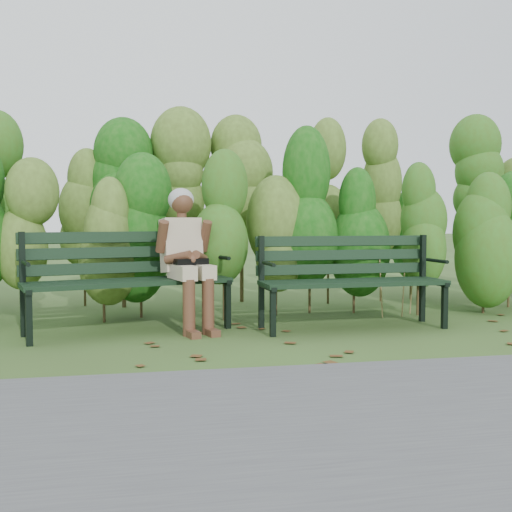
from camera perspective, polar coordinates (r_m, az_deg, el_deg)
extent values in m
plane|color=#354820|center=(5.38, 0.72, -8.22)|extent=(80.00, 80.00, 0.00)
cube|color=#474749|center=(3.33, 8.76, -15.55)|extent=(60.00, 2.50, 0.01)
cylinder|color=#47381E|center=(6.58, -20.32, -2.77)|extent=(0.03, 0.03, 0.80)
ellipsoid|color=#3C5E1B|center=(6.55, -20.44, 2.81)|extent=(0.64, 0.64, 1.44)
cylinder|color=#47381E|center=(6.51, -14.99, -2.74)|extent=(0.03, 0.03, 0.80)
ellipsoid|color=#3C5E1B|center=(6.48, -15.08, 2.90)|extent=(0.64, 0.64, 1.44)
cylinder|color=#47381E|center=(6.50, -9.60, -2.68)|extent=(0.03, 0.03, 0.80)
ellipsoid|color=#3C5E1B|center=(6.46, -9.66, 2.97)|extent=(0.64, 0.64, 1.44)
cylinder|color=#47381E|center=(6.54, -4.23, -2.60)|extent=(0.03, 0.03, 0.80)
ellipsoid|color=#3C5E1B|center=(6.51, -4.26, 3.01)|extent=(0.64, 0.64, 1.44)
cylinder|color=#47381E|center=(6.64, 1.02, -2.50)|extent=(0.03, 0.03, 0.80)
ellipsoid|color=#3C5E1B|center=(6.61, 1.03, 3.02)|extent=(0.64, 0.64, 1.44)
cylinder|color=#47381E|center=(6.80, 6.07, -2.39)|extent=(0.03, 0.03, 0.80)
ellipsoid|color=#3C5E1B|center=(6.76, 6.11, 3.01)|extent=(0.64, 0.64, 1.44)
cylinder|color=#47381E|center=(7.00, 10.87, -2.26)|extent=(0.03, 0.03, 0.80)
ellipsoid|color=#3C5E1B|center=(6.97, 10.93, 2.98)|extent=(0.64, 0.64, 1.44)
cylinder|color=#47381E|center=(7.25, 15.36, -2.13)|extent=(0.03, 0.03, 0.80)
ellipsoid|color=#3C5E1B|center=(7.22, 15.44, 2.94)|extent=(0.64, 0.64, 1.44)
cylinder|color=#47381E|center=(7.54, 19.53, -1.99)|extent=(0.03, 0.03, 0.80)
ellipsoid|color=#3C5E1B|center=(7.51, 19.63, 2.87)|extent=(0.64, 0.64, 1.44)
cylinder|color=#47381E|center=(7.65, -23.18, -0.87)|extent=(0.04, 0.04, 1.10)
cylinder|color=#47381E|center=(7.53, -17.46, -0.82)|extent=(0.04, 0.04, 1.10)
ellipsoid|color=#0E500D|center=(7.52, -17.58, 5.89)|extent=(0.70, 0.70, 1.98)
cylinder|color=#47381E|center=(7.48, -11.60, -0.76)|extent=(0.04, 0.04, 1.10)
ellipsoid|color=#0E500D|center=(7.47, -11.68, 5.99)|extent=(0.70, 0.70, 1.98)
cylinder|color=#47381E|center=(7.51, -5.74, -0.69)|extent=(0.04, 0.04, 1.10)
ellipsoid|color=#0E500D|center=(7.50, -5.78, 6.03)|extent=(0.70, 0.70, 1.98)
cylinder|color=#47381E|center=(7.62, 0.02, -0.61)|extent=(0.04, 0.04, 1.10)
ellipsoid|color=#0E500D|center=(7.61, 0.02, 6.01)|extent=(0.70, 0.70, 1.98)
cylinder|color=#47381E|center=(7.81, 5.56, -0.53)|extent=(0.04, 0.04, 1.10)
ellipsoid|color=#0E500D|center=(7.79, 5.60, 5.94)|extent=(0.70, 0.70, 1.98)
cylinder|color=#47381E|center=(8.06, 10.80, -0.45)|extent=(0.04, 0.04, 1.10)
ellipsoid|color=#0E500D|center=(8.05, 10.87, 5.81)|extent=(0.70, 0.70, 1.98)
cylinder|color=#47381E|center=(8.37, 15.69, -0.37)|extent=(0.04, 0.04, 1.10)
ellipsoid|color=#0E500D|center=(8.36, 15.78, 5.65)|extent=(0.70, 0.70, 1.98)
cylinder|color=#47381E|center=(8.75, 20.19, -0.30)|extent=(0.04, 0.04, 1.10)
ellipsoid|color=#0E500D|center=(8.74, 20.30, 5.47)|extent=(0.70, 0.70, 1.98)
cube|color=brown|center=(4.71, -7.86, -9.90)|extent=(0.11, 0.11, 0.01)
cube|color=brown|center=(4.61, 0.01, -10.15)|extent=(0.11, 0.10, 0.01)
cube|color=brown|center=(6.31, -20.54, -6.67)|extent=(0.07, 0.09, 0.01)
cube|color=brown|center=(4.54, 3.39, -10.37)|extent=(0.11, 0.11, 0.01)
cube|color=brown|center=(7.14, 21.33, -5.53)|extent=(0.09, 0.11, 0.01)
cube|color=brown|center=(6.04, 12.98, -7.00)|extent=(0.11, 0.09, 0.01)
cube|color=brown|center=(4.91, -0.85, -9.32)|extent=(0.11, 0.11, 0.01)
cube|color=brown|center=(5.48, -2.82, -7.98)|extent=(0.10, 0.11, 0.01)
cube|color=brown|center=(4.14, -11.45, -11.82)|extent=(0.11, 0.11, 0.01)
cube|color=brown|center=(5.91, -15.48, -7.26)|extent=(0.07, 0.09, 0.01)
cube|color=brown|center=(4.17, -11.02, -11.71)|extent=(0.11, 0.11, 0.01)
cube|color=brown|center=(5.67, 14.22, -7.69)|extent=(0.08, 0.10, 0.01)
cube|color=brown|center=(6.18, 1.80, -6.66)|extent=(0.09, 0.11, 0.01)
cube|color=brown|center=(5.72, 6.90, -7.52)|extent=(0.11, 0.10, 0.01)
cube|color=brown|center=(4.56, 4.66, -10.31)|extent=(0.10, 0.11, 0.01)
cube|color=brown|center=(5.50, 9.31, -7.97)|extent=(0.09, 0.10, 0.01)
cube|color=brown|center=(4.64, 0.31, -10.08)|extent=(0.08, 0.10, 0.01)
cube|color=brown|center=(5.70, 10.15, -7.58)|extent=(0.11, 0.11, 0.01)
cube|color=black|center=(5.69, -11.44, -2.65)|extent=(1.92, 0.65, 0.04)
cube|color=black|center=(5.82, -11.80, -2.52)|extent=(1.92, 0.65, 0.04)
cube|color=black|center=(5.95, -12.14, -2.40)|extent=(1.92, 0.65, 0.04)
cube|color=black|center=(6.08, -12.47, -2.28)|extent=(1.92, 0.65, 0.04)
cube|color=black|center=(6.17, -12.71, -1.08)|extent=(1.90, 0.59, 0.11)
cube|color=black|center=(6.17, -12.77, 0.34)|extent=(1.90, 0.59, 0.11)
cube|color=black|center=(6.18, -12.82, 1.76)|extent=(1.90, 0.59, 0.11)
cube|color=black|center=(5.54, -20.81, -5.54)|extent=(0.07, 0.07, 0.49)
cube|color=black|center=(5.97, -21.34, -2.54)|extent=(0.07, 0.07, 0.98)
cube|color=black|center=(5.72, -21.09, -3.00)|extent=(0.20, 0.54, 0.04)
cylinder|color=black|center=(5.65, -21.09, -0.64)|extent=(0.15, 0.40, 0.04)
cube|color=black|center=(6.02, -2.72, -4.61)|extent=(0.07, 0.07, 0.49)
cube|color=black|center=(6.42, -4.44, -1.91)|extent=(0.07, 0.07, 0.98)
cube|color=black|center=(6.19, -3.55, -2.31)|extent=(0.20, 0.54, 0.04)
cylinder|color=black|center=(6.12, -3.36, -0.12)|extent=(0.15, 0.40, 0.04)
cube|color=black|center=(5.87, 10.02, -2.70)|extent=(1.87, 0.19, 0.04)
cube|color=black|center=(5.99, 9.52, -2.57)|extent=(1.87, 0.19, 0.04)
cube|color=black|center=(6.11, 9.05, -2.45)|extent=(1.87, 0.19, 0.04)
cube|color=black|center=(6.22, 8.59, -2.34)|extent=(1.87, 0.19, 0.04)
cube|color=black|center=(6.30, 8.28, -1.22)|extent=(1.86, 0.14, 0.11)
cube|color=black|center=(6.31, 8.24, 0.10)|extent=(1.86, 0.14, 0.11)
cube|color=black|center=(6.31, 8.20, 1.42)|extent=(1.86, 0.14, 0.11)
cube|color=black|center=(5.59, 1.62, -5.35)|extent=(0.05, 0.05, 0.47)
cube|color=black|center=(5.99, 0.51, -2.52)|extent=(0.05, 0.05, 0.93)
cube|color=black|center=(5.76, 1.09, -2.96)|extent=(0.07, 0.52, 0.04)
cylinder|color=black|center=(5.69, 1.22, -0.74)|extent=(0.05, 0.39, 0.04)
cube|color=black|center=(6.29, 17.52, -4.53)|extent=(0.05, 0.05, 0.47)
cube|color=black|center=(6.65, 15.58, -2.06)|extent=(0.05, 0.05, 0.93)
cube|color=black|center=(6.44, 16.61, -2.43)|extent=(0.07, 0.52, 0.04)
cylinder|color=black|center=(6.38, 16.87, -0.44)|extent=(0.05, 0.39, 0.04)
cube|color=beige|center=(5.80, -7.06, -1.54)|extent=(0.27, 0.48, 0.14)
cube|color=beige|center=(5.86, -5.28, -1.47)|extent=(0.27, 0.48, 0.14)
cylinder|color=#553220|center=(5.66, -6.40, -4.92)|extent=(0.15, 0.15, 0.53)
cylinder|color=#553220|center=(5.73, -4.58, -4.80)|extent=(0.15, 0.15, 0.53)
cube|color=#553220|center=(5.62, -6.08, -7.40)|extent=(0.15, 0.23, 0.06)
cube|color=#553220|center=(5.69, -4.24, -7.25)|extent=(0.15, 0.23, 0.06)
cube|color=beige|center=(6.09, -7.14, 1.03)|extent=(0.45, 0.37, 0.56)
cylinder|color=#553220|center=(6.06, -7.09, 3.77)|extent=(0.10, 0.10, 0.11)
sphere|color=#553220|center=(6.05, -7.07, 5.09)|extent=(0.23, 0.23, 0.23)
ellipsoid|color=gray|center=(6.08, -7.16, 5.34)|extent=(0.26, 0.25, 0.23)
cylinder|color=#553220|center=(5.93, -8.92, 1.84)|extent=(0.15, 0.24, 0.33)
cylinder|color=#553220|center=(6.08, -4.87, 1.90)|extent=(0.15, 0.24, 0.33)
cylinder|color=#553220|center=(5.84, -7.43, -0.13)|extent=(0.29, 0.24, 0.14)
cylinder|color=#553220|center=(5.92, -5.36, -0.07)|extent=(0.19, 0.30, 0.14)
sphere|color=#553220|center=(5.82, -6.16, -0.35)|extent=(0.12, 0.12, 0.12)
cube|color=black|center=(5.83, -6.20, -1.08)|extent=(0.35, 0.21, 0.17)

